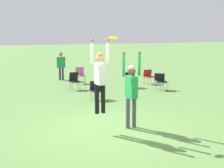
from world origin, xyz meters
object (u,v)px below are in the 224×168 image
at_px(frisbee, 113,38).
at_px(camping_chair_0, 80,74).
at_px(camping_chair_4, 74,79).
at_px(person_spectator_near, 61,63).
at_px(camping_chair_2, 131,78).
at_px(person_jumping, 100,74).
at_px(person_defending, 131,87).
at_px(camping_chair_3, 97,89).
at_px(camping_chair_1, 161,80).
at_px(camping_chair_5, 149,75).

bearing_deg(frisbee, camping_chair_0, 79.56).
bearing_deg(camping_chair_0, camping_chair_4, 79.24).
relative_size(frisbee, camping_chair_4, 0.31).
bearing_deg(camping_chair_0, person_spectator_near, -52.61).
relative_size(camping_chair_0, camping_chair_2, 1.17).
height_order(person_jumping, frisbee, frisbee).
relative_size(person_defending, camping_chair_0, 2.52).
bearing_deg(camping_chair_3, person_jumping, 68.04).
bearing_deg(camping_chair_4, person_defending, 77.97).
height_order(camping_chair_1, person_spectator_near, person_spectator_near).
height_order(person_jumping, camping_chair_3, person_jumping).
height_order(camping_chair_0, camping_chair_4, camping_chair_0).
bearing_deg(camping_chair_2, camping_chair_3, 52.32).
height_order(camping_chair_2, camping_chair_4, camping_chair_4).
bearing_deg(person_defending, person_jumping, -90.00).
height_order(person_defending, camping_chair_3, person_defending).
xyz_separation_m(person_jumping, frisbee, (0.33, -0.16, 1.00)).
relative_size(camping_chair_2, camping_chair_5, 1.00).
xyz_separation_m(camping_chair_4, person_spectator_near, (0.13, 3.33, 0.47)).
bearing_deg(frisbee, camping_chair_4, 83.65).
bearing_deg(camping_chair_4, person_jumping, 69.62).
xyz_separation_m(camping_chair_0, camping_chair_5, (3.40, -1.57, -0.07)).
xyz_separation_m(person_jumping, camping_chair_3, (1.34, 4.07, -1.19)).
xyz_separation_m(frisbee, camping_chair_5, (4.96, 6.92, -2.19)).
relative_size(camping_chair_2, person_spectator_near, 0.47).
height_order(frisbee, camping_chair_1, frisbee).
bearing_deg(camping_chair_0, person_jumping, 91.94).
bearing_deg(camping_chair_5, camping_chair_3, 33.13).
relative_size(frisbee, camping_chair_5, 0.34).
bearing_deg(camping_chair_0, camping_chair_3, 97.37).
distance_m(person_jumping, camping_chair_4, 6.82).
height_order(camping_chair_1, camping_chair_5, camping_chair_1).
bearing_deg(camping_chair_1, person_spectator_near, -18.11).
distance_m(person_defending, camping_chair_2, 6.82).
xyz_separation_m(camping_chair_1, camping_chair_2, (-1.06, 1.15, -0.01)).
relative_size(camping_chair_1, person_spectator_near, 0.49).
bearing_deg(person_defending, frisbee, -75.68).
bearing_deg(camping_chair_5, person_defending, 56.22).
height_order(person_jumping, camping_chair_5, person_jumping).
bearing_deg(camping_chair_3, frisbee, 72.79).
bearing_deg(frisbee, camping_chair_1, 47.81).
xyz_separation_m(camping_chair_4, camping_chair_5, (4.20, 0.12, -0.04)).
distance_m(person_defending, camping_chair_4, 6.65).
bearing_deg(person_spectator_near, camping_chair_4, -88.05).
bearing_deg(person_spectator_near, camping_chair_0, -63.19).
bearing_deg(camping_chair_3, camping_chair_4, -88.00).
xyz_separation_m(person_jumping, camping_chair_5, (5.29, 6.76, -1.19)).
height_order(camping_chair_2, person_spectator_near, person_spectator_near).
distance_m(person_jumping, person_defending, 1.07).
bearing_deg(frisbee, person_spectator_near, 85.01).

